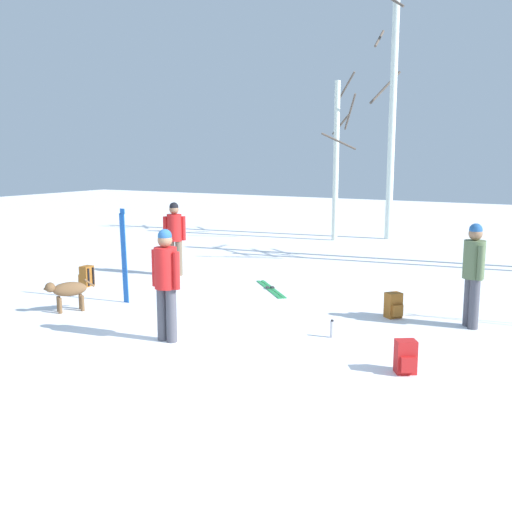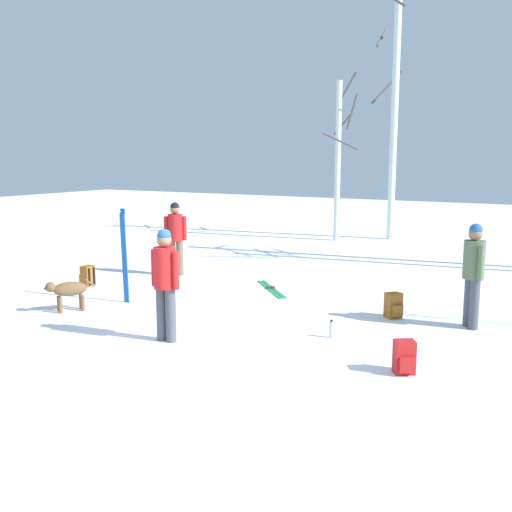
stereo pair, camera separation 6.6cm
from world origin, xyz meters
name	(u,v)px [view 1 (the left image)]	position (x,y,z in m)	size (l,w,h in m)	color
ground_plane	(194,358)	(0.00, 0.00, 0.00)	(60.00, 60.00, 0.00)	white
person_0	(166,278)	(-0.81, 0.46, 0.98)	(0.52, 0.34, 1.72)	#4C4C56
person_1	(473,269)	(3.08, 3.48, 0.98)	(0.35, 0.43, 1.72)	#4C4C56
person_2	(175,234)	(-3.73, 4.57, 0.98)	(0.44, 0.35, 1.72)	#72604C
dog	(67,291)	(-3.44, 0.97, 0.39)	(0.54, 0.77, 0.57)	brown
ski_pair_planted_0	(124,256)	(-3.00, 2.01, 0.90)	(0.18, 0.04, 1.80)	blue
ski_pair_lying_0	(271,289)	(-1.09, 4.36, 0.01)	(1.31, 1.36, 0.05)	green
backpack_0	(87,276)	(-4.70, 2.70, 0.21)	(0.29, 0.27, 0.44)	#99591E
backpack_1	(406,357)	(2.73, 0.87, 0.21)	(0.33, 0.34, 0.44)	red
backpack_2	(394,306)	(1.80, 3.44, 0.21)	(0.34, 0.34, 0.44)	#99591E
water_bottle_0	(332,329)	(1.31, 1.84, 0.14)	(0.06, 0.06, 0.28)	silver
birch_tree_0	(337,158)	(-2.67, 11.89, 2.70)	(1.05, 1.43, 5.39)	silver
birch_tree_1	(392,114)	(-1.26, 13.08, 4.11)	(1.19, 1.37, 7.99)	silver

